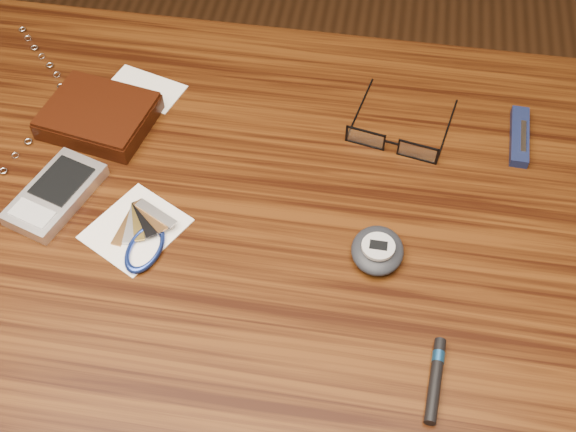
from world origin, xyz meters
name	(u,v)px	position (x,y,z in m)	size (l,w,h in m)	color
desk	(232,296)	(0.00, 0.00, 0.65)	(1.00, 0.70, 0.75)	#3C1D09
wallet_and_card	(100,115)	(-0.18, 0.14, 0.76)	(0.15, 0.16, 0.03)	black
eyeglasses	(393,142)	(0.16, 0.16, 0.76)	(0.13, 0.13, 0.02)	black
pda_phone	(55,194)	(-0.19, 0.03, 0.76)	(0.09, 0.12, 0.02)	silver
pedometer	(377,250)	(0.15, 0.01, 0.76)	(0.05, 0.06, 0.02)	black
notepad_keys	(141,236)	(-0.09, -0.01, 0.75)	(0.11, 0.12, 0.01)	white
pocket_knife	(520,136)	(0.30, 0.19, 0.76)	(0.02, 0.09, 0.01)	#0F1738
black_blue_pen	(436,377)	(0.22, -0.12, 0.76)	(0.02, 0.08, 0.01)	black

